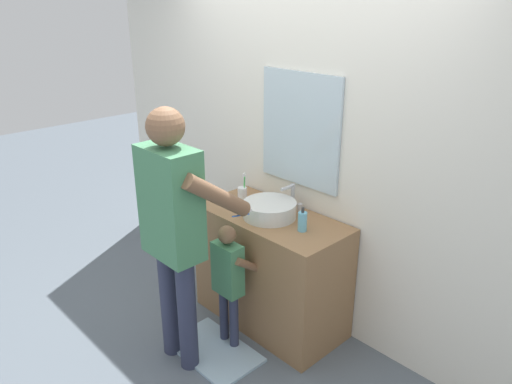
# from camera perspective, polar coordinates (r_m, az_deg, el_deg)

# --- Properties ---
(ground_plane) EXTENTS (14.00, 14.00, 0.00)m
(ground_plane) POSITION_cam_1_polar(r_m,az_deg,el_deg) (3.71, -1.75, -16.33)
(ground_plane) COLOR slate
(back_wall) EXTENTS (4.40, 0.10, 2.70)m
(back_wall) POSITION_cam_1_polar(r_m,az_deg,el_deg) (3.49, 5.62, 6.05)
(back_wall) COLOR silver
(back_wall) RESTS_ON ground
(vanity_cabinet) EXTENTS (1.11, 0.54, 0.86)m
(vanity_cabinet) POSITION_cam_1_polar(r_m,az_deg,el_deg) (3.64, 1.73, -8.96)
(vanity_cabinet) COLOR olive
(vanity_cabinet) RESTS_ON ground
(sink_basin) EXTENTS (0.37, 0.37, 0.11)m
(sink_basin) POSITION_cam_1_polar(r_m,az_deg,el_deg) (3.40, 1.59, -2.00)
(sink_basin) COLOR silver
(sink_basin) RESTS_ON vanity_cabinet
(faucet) EXTENTS (0.18, 0.14, 0.18)m
(faucet) POSITION_cam_1_polar(r_m,az_deg,el_deg) (3.54, 4.15, -0.63)
(faucet) COLOR #B7BABF
(faucet) RESTS_ON vanity_cabinet
(toothbrush_cup) EXTENTS (0.07, 0.07, 0.21)m
(toothbrush_cup) POSITION_cam_1_polar(r_m,az_deg,el_deg) (3.69, -1.59, -0.12)
(toothbrush_cup) COLOR silver
(toothbrush_cup) RESTS_ON vanity_cabinet
(soap_bottle) EXTENTS (0.06, 0.06, 0.17)m
(soap_bottle) POSITION_cam_1_polar(r_m,az_deg,el_deg) (3.21, 5.40, -3.39)
(soap_bottle) COLOR #66B2D1
(soap_bottle) RESTS_ON vanity_cabinet
(bath_mat) EXTENTS (0.64, 0.40, 0.02)m
(bath_mat) POSITION_cam_1_polar(r_m,az_deg,el_deg) (3.58, -4.87, -17.86)
(bath_mat) COLOR #99B7CC
(bath_mat) RESTS_ON ground
(child_toddler) EXTENTS (0.28, 0.28, 0.92)m
(child_toddler) POSITION_cam_1_polar(r_m,az_deg,el_deg) (3.35, -3.16, -9.65)
(child_toddler) COLOR #2D334C
(child_toddler) RESTS_ON ground
(adult_parent) EXTENTS (0.53, 0.56, 1.72)m
(adult_parent) POSITION_cam_1_polar(r_m,az_deg,el_deg) (3.03, -9.46, -3.08)
(adult_parent) COLOR #2D334C
(adult_parent) RESTS_ON ground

